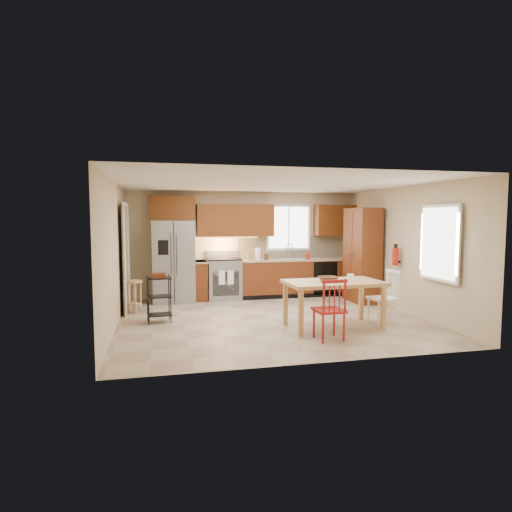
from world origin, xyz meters
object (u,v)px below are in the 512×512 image
object	(u,v)px
range_stove	(224,279)
bar_stool	(135,297)
soap_bottle	(308,255)
chair_red	(329,309)
utility_cart	(159,299)
fire_extinguisher	(395,257)
table_bowl	(328,282)
refrigerator	(173,261)
table_jar	(350,278)
pantry	(362,255)
chair_white	(382,297)
dining_table	(333,305)

from	to	relation	value
range_stove	bar_stool	xyz separation A→B (m)	(-1.95, -1.05, -0.14)
soap_bottle	chair_red	bearing A→B (deg)	-104.82
soap_bottle	utility_cart	world-z (taller)	soap_bottle
fire_extinguisher	table_bowl	distance (m)	2.13
refrigerator	soap_bottle	bearing A→B (deg)	-0.45
soap_bottle	utility_cart	bearing A→B (deg)	-151.69
chair_red	table_bowl	size ratio (longest dim) A/B	2.90
refrigerator	fire_extinguisher	world-z (taller)	refrigerator
fire_extinguisher	table_jar	bearing A→B (deg)	-147.18
fire_extinguisher	chair_red	world-z (taller)	fire_extinguisher
pantry	fire_extinguisher	bearing A→B (deg)	-79.22
chair_white	utility_cart	distance (m)	3.98
dining_table	table_bowl	bearing A→B (deg)	178.03
chair_white	bar_stool	bearing A→B (deg)	63.88
soap_bottle	fire_extinguisher	size ratio (longest dim) A/B	0.53
pantry	chair_white	bearing A→B (deg)	-106.77
refrigerator	bar_stool	distance (m)	1.40
bar_stool	soap_bottle	bearing A→B (deg)	3.71
chair_white	table_jar	size ratio (longest dim) A/B	6.61
range_stove	dining_table	bearing A→B (deg)	-64.85
pantry	chair_red	distance (m)	3.36
refrigerator	fire_extinguisher	xyz separation A→B (m)	(4.33, -1.98, 0.19)
table_bowl	chair_red	bearing A→B (deg)	-110.91
fire_extinguisher	bar_stool	xyz separation A→B (m)	(-5.13, 0.99, -0.78)
dining_table	bar_stool	bearing A→B (deg)	147.52
soap_bottle	table_jar	xyz separation A→B (m)	(-0.25, -2.85, -0.16)
range_stove	table_jar	xyz separation A→B (m)	(1.78, -2.94, 0.37)
refrigerator	table_bowl	size ratio (longest dim) A/B	5.53
chair_red	refrigerator	bearing A→B (deg)	119.57
table_jar	fire_extinguisher	bearing A→B (deg)	32.82
table_jar	utility_cart	world-z (taller)	table_jar
table_bowl	utility_cart	distance (m)	3.02
dining_table	chair_red	distance (m)	0.74
range_stove	dining_table	size ratio (longest dim) A/B	0.57
pantry	dining_table	distance (m)	2.66
table_jar	pantry	bearing A→B (deg)	58.46
pantry	chair_red	world-z (taller)	pantry
range_stove	utility_cart	xyz separation A→B (m)	(-1.48, -1.97, -0.03)
refrigerator	dining_table	world-z (taller)	refrigerator
dining_table	utility_cart	distance (m)	3.09
range_stove	chair_red	size ratio (longest dim) A/B	0.96
chair_white	utility_cart	size ratio (longest dim) A/B	1.12
table_jar	range_stove	bearing A→B (deg)	121.25
chair_white	utility_cart	world-z (taller)	chair_white
pantry	bar_stool	world-z (taller)	pantry
pantry	chair_white	world-z (taller)	pantry
range_stove	chair_red	world-z (taller)	chair_red
pantry	dining_table	bearing A→B (deg)	-127.11
refrigerator	chair_white	xyz separation A→B (m)	(3.53, -2.93, -0.43)
dining_table	chair_white	size ratio (longest dim) A/B	1.70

